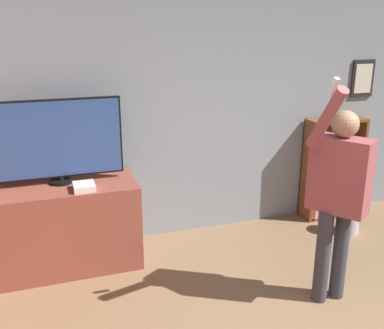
{
  "coord_description": "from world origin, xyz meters",
  "views": [
    {
      "loc": [
        -1.87,
        -1.68,
        2.38
      ],
      "look_at": [
        -0.67,
        1.86,
        1.19
      ],
      "focal_mm": 42.0,
      "sensor_mm": 36.0,
      "label": 1
    }
  ],
  "objects": [
    {
      "name": "game_console",
      "position": [
        -1.56,
        2.4,
        0.9
      ],
      "size": [
        0.2,
        0.22,
        0.06
      ],
      "color": "white",
      "rests_on": "tv_ledge"
    },
    {
      "name": "bookshelf",
      "position": [
        1.46,
        2.82,
        0.62
      ],
      "size": [
        0.74,
        0.28,
        1.26
      ],
      "color": "brown",
      "rests_on": "ground_plane"
    },
    {
      "name": "television",
      "position": [
        -1.75,
        2.67,
        1.3
      ],
      "size": [
        1.23,
        0.22,
        0.83
      ],
      "color": "black",
      "rests_on": "tv_ledge"
    },
    {
      "name": "tv_ledge",
      "position": [
        -1.75,
        2.59,
        0.44
      ],
      "size": [
        1.42,
        0.66,
        0.87
      ],
      "color": "brown",
      "rests_on": "ground_plane"
    },
    {
      "name": "waste_bin",
      "position": [
        1.43,
        2.31,
        0.17
      ],
      "size": [
        0.26,
        0.26,
        0.35
      ],
      "color": "#B7B7BC",
      "rests_on": "ground_plane"
    },
    {
      "name": "person",
      "position": [
        0.42,
        1.24,
        1.05
      ],
      "size": [
        0.63,
        0.59,
        2.01
      ],
      "rotation": [
        0.0,
        0.0,
        -0.99
      ],
      "color": "#383842",
      "rests_on": "ground_plane"
    },
    {
      "name": "wall_back",
      "position": [
        0.01,
        3.01,
        1.35
      ],
      "size": [
        7.03,
        0.09,
        2.7
      ],
      "color": "gray",
      "rests_on": "ground_plane"
    }
  ]
}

